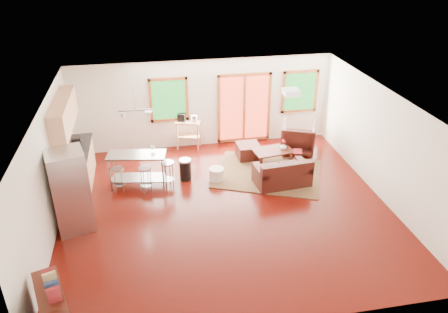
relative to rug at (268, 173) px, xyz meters
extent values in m
cube|color=#370603|center=(-1.39, -1.39, -0.02)|extent=(7.50, 7.00, 0.02)
cube|color=white|center=(-1.39, -1.39, 2.60)|extent=(7.50, 7.00, 0.02)
cube|color=white|center=(-1.39, 2.12, 1.29)|extent=(7.50, 0.02, 2.60)
cube|color=white|center=(-5.15, -1.39, 1.29)|extent=(0.02, 7.00, 2.60)
cube|color=white|center=(2.37, -1.39, 1.29)|extent=(0.02, 7.00, 2.60)
cube|color=white|center=(-1.39, -4.90, 1.29)|extent=(7.50, 0.02, 2.60)
cube|color=#1D5D20|center=(-2.39, 2.07, 1.49)|extent=(0.94, 0.02, 1.14)
cube|color=#9D4824|center=(-2.39, 2.07, 2.10)|extent=(1.10, 0.05, 0.08)
cube|color=#9D4824|center=(-2.39, 2.07, 0.88)|extent=(1.10, 0.05, 0.08)
cube|color=#9D4824|center=(-2.90, 2.07, 1.49)|extent=(0.08, 0.05, 1.30)
cube|color=#9D4824|center=(-1.88, 2.07, 1.49)|extent=(0.08, 0.05, 1.30)
cube|color=#C13A24|center=(-0.19, 2.07, 1.09)|extent=(1.44, 0.02, 1.94)
cube|color=#9D4824|center=(-0.19, 2.07, 2.10)|extent=(1.60, 0.05, 0.08)
cube|color=#9D4824|center=(-0.19, 2.07, 0.08)|extent=(1.60, 0.05, 0.08)
cube|color=#9D4824|center=(-0.95, 2.07, 1.09)|extent=(0.08, 0.05, 2.10)
cube|color=#9D4824|center=(0.57, 2.07, 1.09)|extent=(0.08, 0.05, 2.10)
cube|color=#9D4824|center=(-0.19, 2.07, 1.09)|extent=(0.08, 0.05, 1.94)
cube|color=#1D5D20|center=(1.51, 2.07, 1.49)|extent=(0.94, 0.02, 1.14)
cube|color=#9D4824|center=(1.51, 2.07, 2.10)|extent=(1.10, 0.05, 0.08)
cube|color=#9D4824|center=(1.51, 2.07, 0.88)|extent=(1.10, 0.05, 0.08)
cube|color=#9D4824|center=(1.00, 2.07, 1.49)|extent=(0.08, 0.05, 1.30)
cube|color=#9D4824|center=(2.02, 2.07, 1.49)|extent=(0.08, 0.05, 1.30)
cube|color=#476037|center=(0.00, 0.00, 0.00)|extent=(3.32, 2.99, 0.03)
cube|color=black|center=(0.20, -0.57, 0.18)|extent=(1.43, 0.89, 0.38)
cube|color=black|center=(0.23, -0.86, 0.54)|extent=(1.38, 0.30, 0.35)
cube|color=black|center=(-0.39, -0.62, 0.44)|extent=(0.25, 0.79, 0.15)
cube|color=black|center=(0.79, -0.52, 0.44)|extent=(0.25, 0.79, 0.15)
cube|color=black|center=(-0.10, -0.55, 0.42)|extent=(0.61, 0.55, 0.11)
cube|color=black|center=(0.50, -0.50, 0.42)|extent=(0.61, 0.55, 0.11)
cube|color=#37130B|center=(0.28, 0.52, 0.39)|extent=(1.14, 0.78, 0.04)
cube|color=#37130B|center=(-0.13, 0.22, 0.18)|extent=(0.07, 0.07, 0.38)
cube|color=#37130B|center=(0.75, 0.35, 0.18)|extent=(0.07, 0.07, 0.38)
cube|color=#37130B|center=(-0.20, 0.69, 0.18)|extent=(0.07, 0.07, 0.38)
cube|color=#37130B|center=(0.69, 0.81, 0.18)|extent=(0.07, 0.07, 0.38)
imported|color=black|center=(1.21, 1.13, 0.47)|extent=(1.20, 1.16, 0.96)
cube|color=black|center=(-0.30, 0.99, 0.19)|extent=(0.64, 0.64, 0.42)
cylinder|color=white|center=(-1.40, -0.08, 0.16)|extent=(0.52, 0.52, 0.34)
imported|color=silver|center=(0.58, 0.54, 0.47)|extent=(0.18, 0.19, 0.18)
sphere|color=red|center=(0.61, 0.56, 0.62)|extent=(0.07, 0.07, 0.07)
sphere|color=red|center=(0.55, 0.52, 0.64)|extent=(0.07, 0.07, 0.07)
sphere|color=red|center=(0.58, 0.58, 0.65)|extent=(0.07, 0.07, 0.07)
imported|color=maroon|center=(0.81, 0.36, 0.54)|extent=(0.23, 0.09, 0.31)
cube|color=tan|center=(-4.84, 0.31, 0.44)|extent=(0.60, 2.20, 0.90)
cube|color=black|center=(-4.84, 0.31, 0.91)|extent=(0.64, 2.24, 0.04)
cube|color=tan|center=(-4.96, 0.31, 1.94)|extent=(0.36, 2.20, 0.70)
cylinder|color=#B7BABC|center=(-4.84, -0.19, 1.02)|extent=(0.12, 0.12, 0.18)
cube|color=black|center=(-4.84, 0.71, 1.03)|extent=(0.22, 0.18, 0.20)
cube|color=#B7BABC|center=(-4.74, -1.52, 0.91)|extent=(0.89, 0.87, 1.84)
cube|color=gray|center=(-4.39, -1.43, 0.91)|extent=(0.18, 0.66, 1.80)
cylinder|color=gray|center=(-4.32, -1.64, 1.06)|extent=(0.03, 0.03, 1.23)
cylinder|color=gray|center=(-4.43, -1.21, 1.06)|extent=(0.03, 0.03, 1.23)
cube|color=#B7BABC|center=(-3.37, 0.00, 0.87)|extent=(1.49, 0.79, 0.04)
cube|color=gray|center=(-3.37, 0.00, 0.22)|extent=(1.39, 0.70, 0.03)
cylinder|color=gray|center=(-4.04, -0.11, 0.42)|extent=(0.04, 0.04, 0.86)
cylinder|color=gray|center=(-2.77, -0.32, 0.42)|extent=(0.04, 0.04, 0.86)
cylinder|color=gray|center=(-3.97, 0.32, 0.42)|extent=(0.04, 0.04, 0.86)
cylinder|color=gray|center=(-2.70, 0.11, 0.42)|extent=(0.04, 0.04, 0.86)
imported|color=white|center=(-2.97, 0.11, 0.99)|extent=(0.12, 0.10, 0.11)
cylinder|color=#B7BABC|center=(-3.86, -0.16, 0.61)|extent=(0.33, 0.33, 0.04)
cylinder|color=gray|center=(-3.78, -0.08, 0.29)|extent=(0.02, 0.02, 0.60)
cylinder|color=gray|center=(-3.95, -0.09, 0.29)|extent=(0.02, 0.02, 0.60)
cylinder|color=gray|center=(-3.93, -0.25, 0.29)|extent=(0.02, 0.02, 0.60)
cylinder|color=gray|center=(-3.77, -0.24, 0.29)|extent=(0.02, 0.02, 0.60)
cylinder|color=gray|center=(-3.86, -0.16, 0.18)|extent=(0.30, 0.30, 0.01)
cylinder|color=#B7BABC|center=(-3.19, -0.32, 0.65)|extent=(0.41, 0.41, 0.04)
cylinder|color=gray|center=(-3.14, -0.21, 0.31)|extent=(0.03, 0.03, 0.64)
cylinder|color=gray|center=(-3.30, -0.27, 0.31)|extent=(0.03, 0.03, 0.64)
cylinder|color=gray|center=(-3.24, -0.43, 0.31)|extent=(0.03, 0.03, 0.64)
cylinder|color=gray|center=(-3.08, -0.37, 0.31)|extent=(0.03, 0.03, 0.64)
cylinder|color=gray|center=(-3.19, -0.32, 0.19)|extent=(0.38, 0.38, 0.01)
cylinder|color=#B7BABC|center=(-2.64, -0.18, 0.67)|extent=(0.42, 0.42, 0.04)
cylinder|color=gray|center=(-2.58, -0.07, 0.32)|extent=(0.03, 0.03, 0.66)
cylinder|color=gray|center=(-2.75, -0.13, 0.32)|extent=(0.03, 0.03, 0.66)
cylinder|color=gray|center=(-2.70, -0.30, 0.32)|extent=(0.03, 0.03, 0.66)
cylinder|color=gray|center=(-2.53, -0.24, 0.32)|extent=(0.03, 0.03, 0.66)
cylinder|color=gray|center=(-2.64, -0.18, 0.20)|extent=(0.38, 0.38, 0.01)
cylinder|color=black|center=(-2.18, 0.12, 0.25)|extent=(0.33, 0.33, 0.53)
cylinder|color=#B7BABC|center=(-2.18, 0.12, 0.53)|extent=(0.34, 0.34, 0.04)
cube|color=tan|center=(-1.88, 1.95, 0.83)|extent=(0.81, 0.64, 0.04)
cube|color=tan|center=(-1.88, 1.95, 0.39)|extent=(0.77, 0.60, 0.03)
cube|color=tan|center=(-2.22, 1.86, 0.41)|extent=(0.05, 0.05, 0.85)
cube|color=tan|center=(-1.64, 1.69, 0.41)|extent=(0.05, 0.05, 0.85)
cube|color=tan|center=(-2.12, 2.22, 0.41)|extent=(0.05, 0.05, 0.85)
cube|color=tan|center=(-1.53, 2.04, 0.41)|extent=(0.05, 0.05, 0.85)
cube|color=black|center=(-2.05, 2.01, 0.96)|extent=(0.27, 0.26, 0.22)
cylinder|color=#B7BABC|center=(-1.70, 1.90, 0.94)|extent=(0.20, 0.20, 0.18)
cube|color=#37130B|center=(-4.74, -4.33, 0.43)|extent=(0.68, 1.07, 0.89)
cube|color=maroon|center=(-4.58, -4.63, 1.01)|extent=(0.21, 0.11, 0.27)
cube|color=navy|center=(-4.63, -4.47, 1.00)|extent=(0.21, 0.11, 0.24)
cube|color=tan|center=(-4.69, -4.31, 1.02)|extent=(0.21, 0.11, 0.29)
cube|color=maroon|center=(-4.74, -4.15, 0.98)|extent=(0.21, 0.11, 0.22)
cube|color=white|center=(0.21, -0.79, 2.52)|extent=(0.35, 0.35, 0.12)
cylinder|color=gray|center=(-3.29, 0.11, 2.29)|extent=(0.02, 0.02, 0.60)
cube|color=gray|center=(-3.29, 0.11, 1.99)|extent=(0.80, 0.04, 0.03)
cone|color=#B7BABC|center=(-3.59, 0.11, 1.87)|extent=(0.18, 0.18, 0.14)
cone|color=#B7BABC|center=(-2.99, 0.11, 1.87)|extent=(0.18, 0.18, 0.14)
camera|label=1|loc=(-3.01, -9.74, 5.74)|focal=35.00mm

